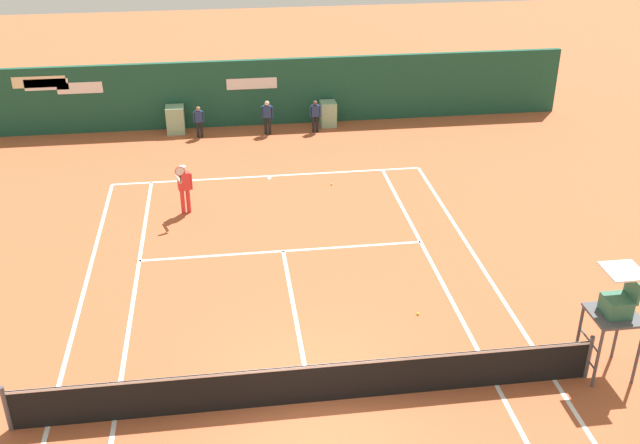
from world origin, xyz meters
name	(u,v)px	position (x,y,z in m)	size (l,w,h in m)	color
ground_plane	(308,384)	(0.00, 0.58, 0.00)	(80.00, 80.00, 0.01)	#B25633
tennis_net	(311,383)	(0.00, 0.00, 0.51)	(12.10, 0.10, 1.07)	#4C4C51
sponsor_back_wall	(257,94)	(-0.05, 16.97, 1.29)	(25.00, 1.02, 2.66)	#194C38
umpire_chair	(616,309)	(6.47, 0.13, 1.65)	(1.00, 1.00, 2.59)	#47474C
player_on_baseline	(184,185)	(-2.76, 9.20, 0.96)	(0.50, 0.78, 1.81)	red
ball_kid_left_post	(267,115)	(0.27, 15.78, 0.79)	(0.45, 0.22, 1.36)	black
ball_kid_centre_post	(315,114)	(2.15, 15.78, 0.74)	(0.43, 0.18, 1.29)	black
ball_kid_right_post	(199,120)	(-2.38, 15.78, 0.72)	(0.42, 0.17, 1.25)	black
tennis_ball_mid_court	(418,314)	(3.00, 2.80, 0.03)	(0.07, 0.07, 0.07)	#CCE033
tennis_ball_near_service_line	(331,184)	(2.03, 10.67, 0.03)	(0.07, 0.07, 0.07)	#CCE033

